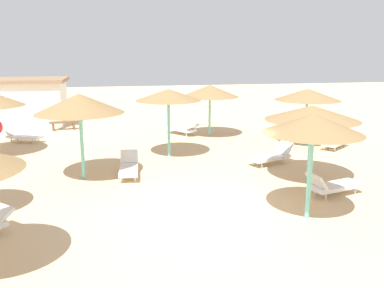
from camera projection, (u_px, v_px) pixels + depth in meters
The scene contains 15 objects.
ground_plane at pixel (212, 210), 11.26m from camera, with size 80.00×80.00×0.00m, color #DBBA8C.
parasol_1 at pixel (210, 91), 20.38m from camera, with size 2.97×2.97×2.64m.
parasol_2 at pixel (313, 124), 10.14m from camera, with size 2.55×2.55×2.81m.
parasol_3 at pixel (308, 95), 18.46m from camera, with size 3.00×3.00×2.63m.
parasol_4 at pixel (312, 113), 13.21m from camera, with size 3.11×3.11×2.59m.
parasol_7 at pixel (79, 104), 13.35m from camera, with size 2.97×2.97×2.96m.
parasol_8 at pixel (168, 95), 16.31m from camera, with size 2.69×2.69×2.83m.
lounger_0 at pixel (22, 136), 19.39m from camera, with size 1.96×1.37×0.78m.
lounger_1 at pixel (183, 129), 21.13m from camera, with size 1.68×1.89×0.65m.
lounger_2 at pixel (333, 185), 12.29m from camera, with size 1.96×1.10×0.79m.
lounger_3 at pixel (335, 142), 18.09m from camera, with size 1.88×1.64×0.75m.
lounger_4 at pixel (272, 156), 15.72m from camera, with size 1.95×1.30×0.80m.
lounger_7 at pixel (129, 167), 14.25m from camera, with size 0.76×1.91×0.75m.
bench_0 at pixel (63, 124), 22.40m from camera, with size 1.55×0.65×0.49m.
beach_cabana at pixel (30, 102), 23.66m from camera, with size 4.32×3.61×2.75m.
Camera 1 is at (-2.52, -10.25, 4.37)m, focal length 37.54 mm.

